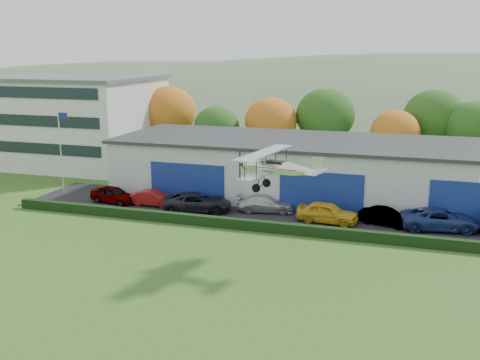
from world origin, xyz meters
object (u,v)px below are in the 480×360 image
(flagpole, at_px, (61,143))
(car_2, at_px, (197,202))
(car_0, at_px, (114,195))
(biplane, at_px, (276,167))
(hangar, at_px, (332,169))
(office_block, at_px, (68,120))
(car_1, at_px, (154,198))
(car_6, at_px, (440,219))
(car_4, at_px, (327,212))
(car_5, at_px, (386,217))
(car_3, at_px, (266,204))

(flagpole, xyz_separation_m, car_2, (14.81, -2.49, -3.93))
(car_0, height_order, biplane, biplane)
(biplane, bearing_deg, hangar, 96.38)
(office_block, bearing_deg, car_1, -38.76)
(flagpole, bearing_deg, car_0, -17.93)
(car_1, bearing_deg, car_6, -87.61)
(office_block, distance_m, car_4, 37.44)
(office_block, distance_m, car_6, 45.00)
(flagpole, relative_size, car_1, 1.95)
(car_1, relative_size, car_6, 0.70)
(office_block, distance_m, car_5, 41.29)
(car_1, xyz_separation_m, car_4, (15.31, -0.31, 0.15))
(office_block, xyz_separation_m, biplane, (31.82, -23.90, 0.94))
(car_5, bearing_deg, hangar, 51.25)
(office_block, distance_m, car_1, 24.28)
(office_block, bearing_deg, biplane, -36.90)
(car_2, bearing_deg, car_3, -91.14)
(office_block, height_order, car_5, office_block)
(car_2, height_order, car_4, car_4)
(hangar, xyz_separation_m, office_block, (-33.00, 7.02, 2.56))
(car_1, relative_size, car_3, 0.85)
(car_4, height_order, car_6, car_4)
(car_6, xyz_separation_m, biplane, (-10.56, -9.44, 5.29))
(car_2, xyz_separation_m, car_5, (15.46, 0.95, -0.13))
(car_1, distance_m, biplane, 16.86)
(car_1, height_order, biplane, biplane)
(flagpole, distance_m, car_2, 15.52)
(car_6, bearing_deg, car_0, 82.23)
(car_3, bearing_deg, hangar, -43.84)
(flagpole, relative_size, biplane, 1.19)
(car_3, distance_m, biplane, 11.93)
(flagpole, bearing_deg, car_1, -10.46)
(flagpole, bearing_deg, car_5, -2.92)
(car_3, bearing_deg, office_block, 54.04)
(flagpole, relative_size, car_0, 1.82)
(flagpole, height_order, car_6, flagpole)
(car_5, bearing_deg, flagpole, 102.74)
(car_1, bearing_deg, biplane, -122.90)
(car_1, height_order, car_2, car_2)
(office_block, xyz_separation_m, car_0, (14.74, -15.14, -4.41))
(car_0, height_order, car_6, car_6)
(office_block, relative_size, flagpole, 2.57)
(flagpole, xyz_separation_m, car_0, (6.62, -2.14, -3.99))
(car_5, distance_m, biplane, 12.65)
(hangar, bearing_deg, car_5, -54.41)
(car_3, bearing_deg, car_4, -114.92)
(car_0, relative_size, car_3, 0.91)
(car_1, xyz_separation_m, car_6, (23.78, 0.48, 0.14))
(car_0, distance_m, biplane, 19.93)
(flagpole, height_order, car_5, flagpole)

